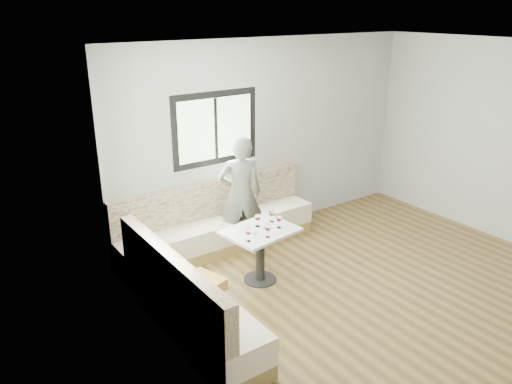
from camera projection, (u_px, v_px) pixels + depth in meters
room at (397, 183)px, 5.34m from camera, size 5.01×5.01×2.81m
banquette at (206, 255)px, 6.10m from camera, size 2.90×2.80×0.95m
table at (260, 243)px, 6.01m from camera, size 0.91×0.75×0.68m
person at (240, 195)px, 6.69m from camera, size 0.70×0.59×1.63m
olive_ramekin at (253, 231)px, 5.86m from camera, size 0.09×0.09×0.04m
wine_glass_a at (249, 232)px, 5.62m from camera, size 0.08×0.08×0.17m
wine_glass_b at (268, 228)px, 5.72m from camera, size 0.08×0.08×0.17m
wine_glass_c at (279, 219)px, 5.96m from camera, size 0.08×0.08×0.17m
wine_glass_d at (258, 217)px, 6.00m from camera, size 0.08×0.08×0.17m
wine_glass_e at (272, 213)px, 6.13m from camera, size 0.08×0.08×0.17m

